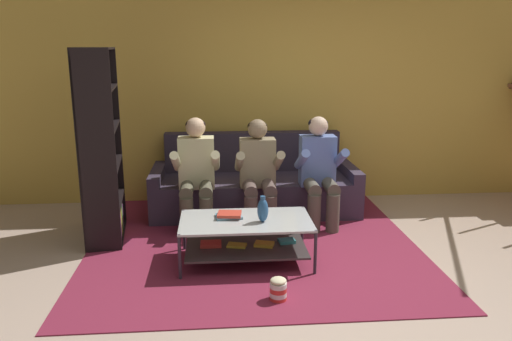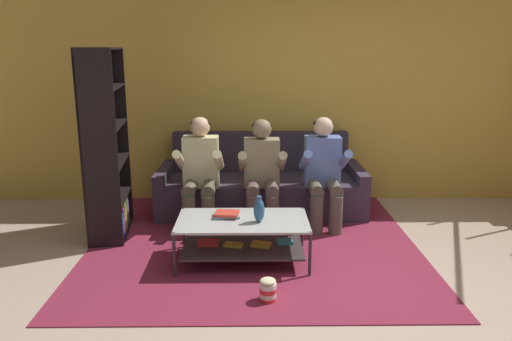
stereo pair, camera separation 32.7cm
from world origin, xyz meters
The scene contains 12 objects.
ground centered at (0.00, 0.00, 0.00)m, with size 16.80×16.80×0.00m, color #C4AA97.
back_partition centered at (0.00, 2.46, 1.45)m, with size 8.40×0.12×2.90m, color gold.
couch centered at (-0.50, 1.94, 0.29)m, with size 2.38×0.89×0.90m.
person_seated_left centered at (-1.16, 1.41, 0.64)m, with size 0.50×0.58×1.18m.
person_seated_middle centered at (-0.50, 1.41, 0.63)m, with size 0.50×0.58×1.16m.
person_seated_right centered at (0.16, 1.41, 0.64)m, with size 0.50×0.58×1.18m.
coffee_table centered at (-0.70, 0.47, 0.27)m, with size 1.17×0.66×0.40m.
area_rug centered at (-0.60, 1.07, 0.01)m, with size 3.19×3.42×0.01m.
vase centered at (-0.55, 0.40, 0.51)m, with size 0.10×0.10×0.24m.
book_stack centered at (-0.85, 0.54, 0.43)m, with size 0.25×0.20×0.05m.
bookshelf centered at (-2.12, 1.20, 0.71)m, with size 0.45×0.93×1.90m.
popcorn_tub centered at (-0.50, -0.27, 0.10)m, with size 0.13×0.13×0.19m.
Camera 1 is at (-0.96, -3.74, 1.91)m, focal length 35.00 mm.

